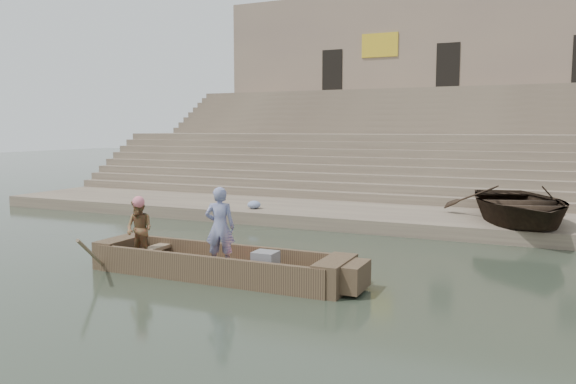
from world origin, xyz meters
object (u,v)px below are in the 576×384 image
Objects in this scene: television at (265,261)px; beached_rowboat at (519,204)px; standing_man at (220,227)px; rowing_man at (139,229)px; main_rowboat at (219,271)px.

television is 0.09× the size of beached_rowboat.
rowing_man is at bearing -17.12° from standing_man.
beached_rowboat is (4.40, 7.30, 0.51)m from television.
main_rowboat is at bearing -180.00° from television.
rowing_man is 0.26× the size of beached_rowboat.
standing_man is at bearing -176.05° from television.
main_rowboat is 1.12m from television.
beached_rowboat is at bearing 58.94° from television.
standing_man reaches higher than television.
standing_man is 0.33× the size of beached_rowboat.
rowing_man is 2.86× the size of television.
rowing_man is 3.00m from television.
beached_rowboat is at bearing -146.46° from standing_man.
beached_rowboat is (7.35, 7.48, 0.05)m from rowing_man.
main_rowboat is 3.80× the size of rowing_man.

